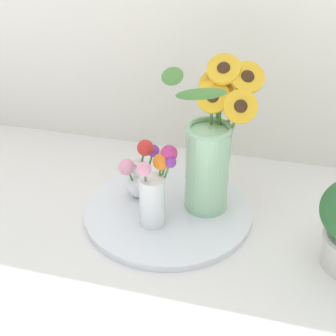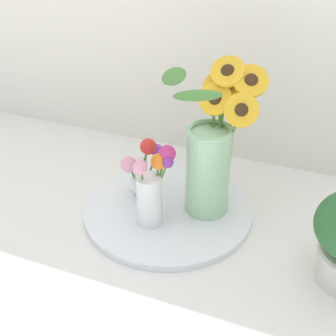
{
  "view_description": "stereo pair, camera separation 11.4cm",
  "coord_description": "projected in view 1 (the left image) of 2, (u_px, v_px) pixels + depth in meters",
  "views": [
    {
      "loc": [
        0.21,
        -0.85,
        0.74
      ],
      "look_at": [
        -0.04,
        0.09,
        0.14
      ],
      "focal_mm": 50.0,
      "sensor_mm": 36.0,
      "label": 1
    },
    {
      "loc": [
        0.32,
        -0.81,
        0.74
      ],
      "look_at": [
        -0.04,
        0.09,
        0.14
      ],
      "focal_mm": 50.0,
      "sensor_mm": 36.0,
      "label": 2
    }
  ],
  "objects": [
    {
      "name": "ground_plane",
      "position": [
        174.0,
        237.0,
        1.13
      ],
      "size": [
        6.0,
        6.0,
        0.0
      ],
      "primitive_type": "plane",
      "color": "silver"
    },
    {
      "name": "serving_tray",
      "position": [
        168.0,
        211.0,
        1.21
      ],
      "size": [
        0.43,
        0.43,
        0.02
      ],
      "color": "silver",
      "rests_on": "ground_plane"
    },
    {
      "name": "mason_jar_sunflowers",
      "position": [
        210.0,
        153.0,
        1.14
      ],
      "size": [
        0.23,
        0.22,
        0.38
      ],
      "color": "#99CC9E",
      "rests_on": "serving_tray"
    },
    {
      "name": "vase_small_center",
      "position": [
        155.0,
        190.0,
        1.11
      ],
      "size": [
        0.08,
        0.09,
        0.2
      ],
      "color": "white",
      "rests_on": "serving_tray"
    },
    {
      "name": "vase_bulb_right",
      "position": [
        139.0,
        174.0,
        1.21
      ],
      "size": [
        0.09,
        0.09,
        0.17
      ],
      "color": "white",
      "rests_on": "serving_tray"
    }
  ]
}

